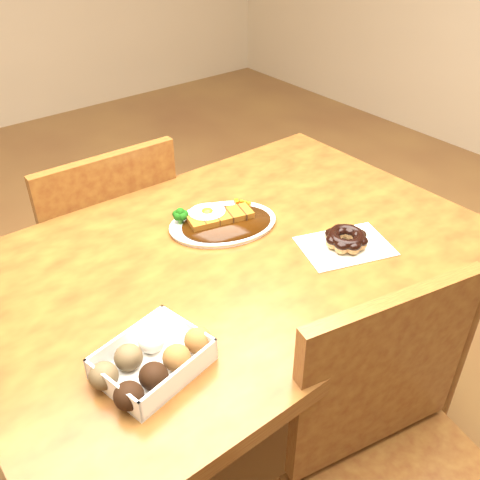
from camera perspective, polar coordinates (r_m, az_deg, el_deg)
ground at (r=1.78m, az=-0.60°, el=-21.25°), size 6.00×6.00×0.00m
table at (r=1.30m, az=-0.78°, el=-4.89°), size 1.20×0.80×0.75m
chair_far at (r=1.74m, az=-14.27°, el=-1.64°), size 0.43×0.43×0.87m
katsu_curry_plate at (r=1.32m, az=-2.06°, el=2.04°), size 0.31×0.26×0.05m
donut_box at (r=0.96m, az=-9.43°, el=-12.57°), size 0.22×0.17×0.05m
pon_de_ring at (r=1.27m, az=11.24°, el=0.06°), size 0.24×0.21×0.04m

